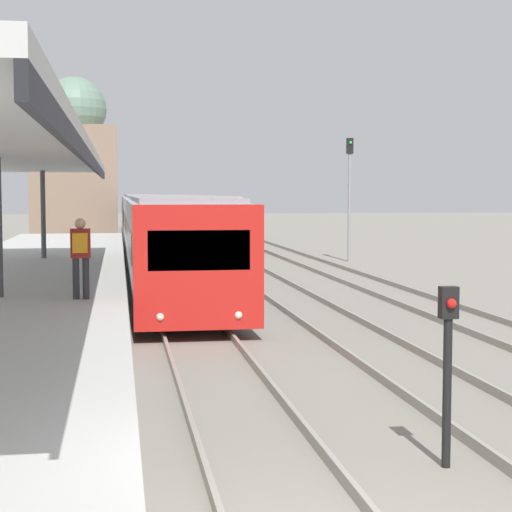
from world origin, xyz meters
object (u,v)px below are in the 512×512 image
object	(u,v)px
signal_mast_far	(350,185)
signal_post_near	(448,357)
person_on_platform	(81,251)
train_near	(149,220)
train_far	(188,213)

from	to	relation	value
signal_mast_far	signal_post_near	bearing A→B (deg)	-103.19
signal_post_near	signal_mast_far	xyz separation A→B (m)	(6.63, 28.29, 2.18)
person_on_platform	signal_post_near	distance (m)	9.83
train_near	signal_post_near	world-z (taller)	train_near
train_near	signal_post_near	size ratio (longest dim) A/B	28.17
person_on_platform	train_far	distance (m)	44.13
train_far	signal_post_near	world-z (taller)	train_far
train_far	signal_mast_far	bearing A→B (deg)	-77.62
train_near	signal_mast_far	world-z (taller)	signal_mast_far
person_on_platform	train_far	xyz separation A→B (m)	(5.73, 43.76, -0.28)
signal_post_near	train_far	bearing A→B (deg)	88.57
person_on_platform	train_far	size ratio (longest dim) A/B	0.04
train_far	signal_mast_far	size ratio (longest dim) A/B	7.26
train_near	signal_mast_far	bearing A→B (deg)	-46.78
train_near	signal_mast_far	distance (m)	12.74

